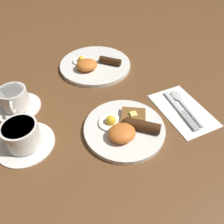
# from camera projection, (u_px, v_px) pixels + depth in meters

# --- Properties ---
(ground_plane) EXTENTS (3.00, 3.00, 0.00)m
(ground_plane) POSITION_uv_depth(u_px,v_px,m) (124.00, 130.00, 0.64)
(ground_plane) COLOR brown
(breakfast_plate_near) EXTENTS (0.24, 0.24, 0.05)m
(breakfast_plate_near) POSITION_uv_depth(u_px,v_px,m) (125.00, 128.00, 0.63)
(breakfast_plate_near) COLOR silver
(breakfast_plate_near) RESTS_ON ground_plane
(breakfast_plate_far) EXTENTS (0.28, 0.28, 0.05)m
(breakfast_plate_far) POSITION_uv_depth(u_px,v_px,m) (94.00, 65.00, 0.87)
(breakfast_plate_far) COLOR silver
(breakfast_plate_far) RESTS_ON ground_plane
(teacup_near) EXTENTS (0.16, 0.16, 0.07)m
(teacup_near) POSITION_uv_depth(u_px,v_px,m) (22.00, 137.00, 0.58)
(teacup_near) COLOR silver
(teacup_near) RESTS_ON ground_plane
(teacup_far) EXTENTS (0.14, 0.14, 0.07)m
(teacup_far) POSITION_uv_depth(u_px,v_px,m) (15.00, 100.00, 0.69)
(teacup_far) COLOR silver
(teacup_far) RESTS_ON ground_plane
(napkin) EXTENTS (0.15, 0.23, 0.01)m
(napkin) POSITION_uv_depth(u_px,v_px,m) (183.00, 110.00, 0.70)
(napkin) COLOR white
(napkin) RESTS_ON ground_plane
(knife) EXTENTS (0.02, 0.18, 0.01)m
(knife) POSITION_uv_depth(u_px,v_px,m) (182.00, 112.00, 0.69)
(knife) COLOR silver
(knife) RESTS_ON napkin
(spoon) EXTENTS (0.03, 0.17, 0.01)m
(spoon) POSITION_uv_depth(u_px,v_px,m) (179.00, 99.00, 0.73)
(spoon) COLOR silver
(spoon) RESTS_ON napkin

